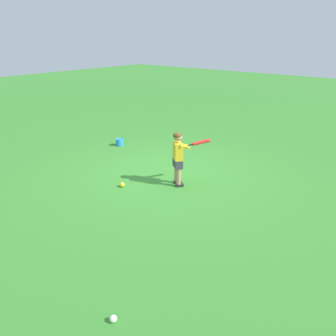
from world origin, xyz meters
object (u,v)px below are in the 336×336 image
at_px(play_ball_far_left, 122,185).
at_px(child_batter, 179,154).
at_px(toy_bucket, 120,142).
at_px(play_ball_midfield, 113,319).

bearing_deg(play_ball_far_left, child_batter, -134.75).
distance_m(child_batter, play_ball_far_left, 1.28).
bearing_deg(child_batter, toy_bucket, -19.99).
distance_m(play_ball_far_left, play_ball_midfield, 3.42).
distance_m(child_batter, toy_bucket, 3.03).
distance_m(play_ball_midfield, toy_bucket, 6.13).
relative_size(child_batter, play_ball_far_left, 11.13).
xyz_separation_m(child_batter, toy_bucket, (2.80, -1.02, -0.55)).
height_order(child_batter, play_ball_far_left, child_batter).
xyz_separation_m(play_ball_midfield, toy_bucket, (4.41, -4.25, 0.06)).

